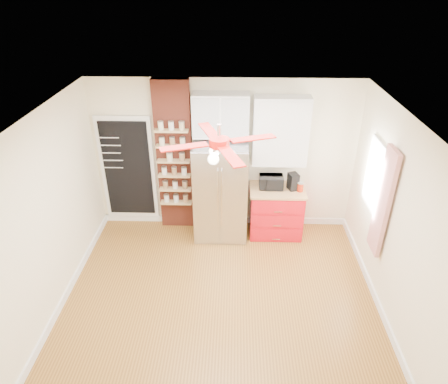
{
  "coord_description": "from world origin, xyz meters",
  "views": [
    {
      "loc": [
        0.19,
        -4.3,
        4.2
      ],
      "look_at": [
        0.03,
        0.9,
        1.26
      ],
      "focal_mm": 32.0,
      "sensor_mm": 36.0,
      "label": 1
    }
  ],
  "objects_px": {
    "fridge": "(221,191)",
    "toaster_oven": "(271,182)",
    "red_cabinet": "(276,211)",
    "coffee_maker": "(293,181)",
    "canister_left": "(300,187)",
    "ceiling_fan": "(219,143)",
    "pantry_jar_oats": "(170,157)"
  },
  "relations": [
    {
      "from": "fridge",
      "to": "pantry_jar_oats",
      "type": "relative_size",
      "value": 12.95
    },
    {
      "from": "red_cabinet",
      "to": "ceiling_fan",
      "type": "height_order",
      "value": "ceiling_fan"
    },
    {
      "from": "ceiling_fan",
      "to": "pantry_jar_oats",
      "type": "bearing_deg",
      "value": 117.36
    },
    {
      "from": "coffee_maker",
      "to": "canister_left",
      "type": "distance_m",
      "value": 0.16
    },
    {
      "from": "ceiling_fan",
      "to": "canister_left",
      "type": "height_order",
      "value": "ceiling_fan"
    },
    {
      "from": "coffee_maker",
      "to": "toaster_oven",
      "type": "bearing_deg",
      "value": 156.3
    },
    {
      "from": "red_cabinet",
      "to": "ceiling_fan",
      "type": "bearing_deg",
      "value": -118.71
    },
    {
      "from": "pantry_jar_oats",
      "to": "coffee_maker",
      "type": "bearing_deg",
      "value": -1.75
    },
    {
      "from": "fridge",
      "to": "red_cabinet",
      "type": "bearing_deg",
      "value": 2.95
    },
    {
      "from": "fridge",
      "to": "canister_left",
      "type": "distance_m",
      "value": 1.34
    },
    {
      "from": "canister_left",
      "to": "pantry_jar_oats",
      "type": "bearing_deg",
      "value": 176.41
    },
    {
      "from": "toaster_oven",
      "to": "canister_left",
      "type": "xyz_separation_m",
      "value": [
        0.48,
        -0.1,
        -0.04
      ]
    },
    {
      "from": "ceiling_fan",
      "to": "canister_left",
      "type": "xyz_separation_m",
      "value": [
        1.29,
        1.61,
        -1.45
      ]
    },
    {
      "from": "fridge",
      "to": "pantry_jar_oats",
      "type": "bearing_deg",
      "value": 171.92
    },
    {
      "from": "red_cabinet",
      "to": "coffee_maker",
      "type": "distance_m",
      "value": 0.64
    },
    {
      "from": "fridge",
      "to": "toaster_oven",
      "type": "relative_size",
      "value": 4.36
    },
    {
      "from": "canister_left",
      "to": "ceiling_fan",
      "type": "bearing_deg",
      "value": -128.64
    },
    {
      "from": "toaster_oven",
      "to": "fridge",
      "type": "bearing_deg",
      "value": -174.21
    },
    {
      "from": "ceiling_fan",
      "to": "canister_left",
      "type": "relative_size",
      "value": 9.44
    },
    {
      "from": "coffee_maker",
      "to": "canister_left",
      "type": "height_order",
      "value": "coffee_maker"
    },
    {
      "from": "coffee_maker",
      "to": "canister_left",
      "type": "xyz_separation_m",
      "value": [
        0.12,
        -0.07,
        -0.07
      ]
    },
    {
      "from": "toaster_oven",
      "to": "pantry_jar_oats",
      "type": "bearing_deg",
      "value": 178.81
    },
    {
      "from": "toaster_oven",
      "to": "red_cabinet",
      "type": "bearing_deg",
      "value": -18.1
    },
    {
      "from": "red_cabinet",
      "to": "coffee_maker",
      "type": "xyz_separation_m",
      "value": [
        0.25,
        0.01,
        0.59
      ]
    },
    {
      "from": "red_cabinet",
      "to": "canister_left",
      "type": "relative_size",
      "value": 6.34
    },
    {
      "from": "fridge",
      "to": "coffee_maker",
      "type": "bearing_deg",
      "value": 2.72
    },
    {
      "from": "red_cabinet",
      "to": "canister_left",
      "type": "xyz_separation_m",
      "value": [
        0.37,
        -0.07,
        0.52
      ]
    },
    {
      "from": "canister_left",
      "to": "toaster_oven",
      "type": "bearing_deg",
      "value": 167.92
    },
    {
      "from": "pantry_jar_oats",
      "to": "toaster_oven",
      "type": "bearing_deg",
      "value": -1.14
    },
    {
      "from": "canister_left",
      "to": "red_cabinet",
      "type": "bearing_deg",
      "value": 169.84
    },
    {
      "from": "canister_left",
      "to": "pantry_jar_oats",
      "type": "height_order",
      "value": "pantry_jar_oats"
    },
    {
      "from": "red_cabinet",
      "to": "coffee_maker",
      "type": "bearing_deg",
      "value": 1.84
    }
  ]
}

